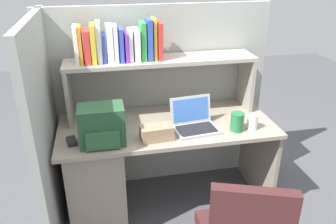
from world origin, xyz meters
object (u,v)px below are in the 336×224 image
at_px(backpack, 102,126).
at_px(computer_mouse, 72,141).
at_px(tissue_box, 157,133).
at_px(laptop, 194,122).
at_px(paper_cup, 252,122).
at_px(snack_canister, 237,122).

distance_m(backpack, computer_mouse, 0.24).
height_order(computer_mouse, tissue_box, tissue_box).
bearing_deg(laptop, computer_mouse, -176.96).
xyz_separation_m(paper_cup, snack_canister, (-0.12, -0.00, 0.01)).
height_order(backpack, computer_mouse, backpack).
xyz_separation_m(laptop, tissue_box, (-0.29, -0.10, -0.00)).
bearing_deg(laptop, backpack, -172.99).
xyz_separation_m(laptop, computer_mouse, (-0.86, -0.05, -0.03)).
relative_size(laptop, computer_mouse, 3.23).
bearing_deg(paper_cup, snack_canister, -179.25).
bearing_deg(backpack, snack_canister, -0.65).
distance_m(computer_mouse, tissue_box, 0.57).
distance_m(backpack, tissue_box, 0.37).
bearing_deg(backpack, laptop, 7.01).
bearing_deg(computer_mouse, tissue_box, -19.33).
bearing_deg(paper_cup, computer_mouse, 178.03).
relative_size(laptop, tissue_box, 1.53).
height_order(computer_mouse, paper_cup, paper_cup).
bearing_deg(laptop, snack_canister, -17.29).
bearing_deg(snack_canister, computer_mouse, 177.75).
relative_size(backpack, tissue_box, 1.36).
relative_size(computer_mouse, snack_canister, 0.77).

